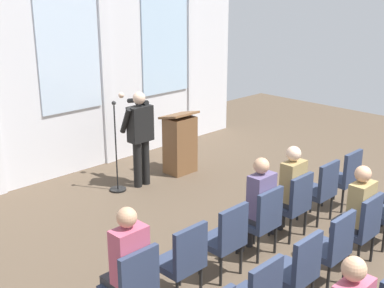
{
  "coord_description": "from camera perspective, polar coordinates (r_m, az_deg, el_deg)",
  "views": [
    {
      "loc": [
        -4.69,
        -1.59,
        3.36
      ],
      "look_at": [
        0.13,
        3.24,
        1.17
      ],
      "focal_mm": 47.01,
      "sensor_mm": 36.0,
      "label": 1
    }
  ],
  "objects": [
    {
      "name": "chair_r0_c1",
      "position": [
        5.54,
        -1.0,
        -12.82
      ],
      "size": [
        0.46,
        0.44,
        0.94
      ],
      "color": "black",
      "rests_on": "ground"
    },
    {
      "name": "chair_r0_c6",
      "position": [
        8.1,
        16.95,
        -3.44
      ],
      "size": [
        0.46,
        0.44,
        0.94
      ],
      "color": "black",
      "rests_on": "ground"
    },
    {
      "name": "chair_r0_c3",
      "position": [
        6.46,
        7.96,
        -8.3
      ],
      "size": [
        0.46,
        0.44,
        0.94
      ],
      "color": "black",
      "rests_on": "ground"
    },
    {
      "name": "audience_r1_c4",
      "position": [
        6.51,
        18.15,
        -7.06
      ],
      "size": [
        0.36,
        0.39,
        1.3
      ],
      "color": "#2D2D33",
      "rests_on": "ground"
    },
    {
      "name": "chair_r1_c4",
      "position": [
        6.55,
        18.63,
        -8.74
      ],
      "size": [
        0.46,
        0.44,
        0.94
      ],
      "color": "black",
      "rests_on": "ground"
    },
    {
      "name": "chair_r0_c4",
      "position": [
        6.98,
        11.44,
        -6.44
      ],
      "size": [
        0.46,
        0.44,
        0.94
      ],
      "color": "black",
      "rests_on": "ground"
    },
    {
      "name": "lectern",
      "position": [
        9.21,
        -1.37,
        0.05
      ],
      "size": [
        0.6,
        0.48,
        1.16
      ],
      "color": "brown",
      "rests_on": "ground"
    },
    {
      "name": "chair_r1_c3",
      "position": [
        6.0,
        15.56,
        -11.0
      ],
      "size": [
        0.46,
        0.44,
        0.94
      ],
      "color": "black",
      "rests_on": "ground"
    },
    {
      "name": "speaker",
      "position": [
        8.53,
        -5.95,
        1.35
      ],
      "size": [
        0.52,
        0.69,
        1.65
      ],
      "color": "black",
      "rests_on": "ground"
    },
    {
      "name": "audience_r0_c3",
      "position": [
        6.42,
        7.46,
        -6.47
      ],
      "size": [
        0.36,
        0.39,
        1.32
      ],
      "color": "#2D2D33",
      "rests_on": "ground"
    },
    {
      "name": "mic_stand",
      "position": [
        8.55,
        -8.5,
        -3.13
      ],
      "size": [
        0.28,
        0.28,
        1.55
      ],
      "color": "black",
      "rests_on": "ground"
    },
    {
      "name": "chair_r0_c0",
      "position": [
        5.16,
        -6.75,
        -15.5
      ],
      "size": [
        0.46,
        0.44,
        0.94
      ],
      "color": "black",
      "rests_on": "ground"
    },
    {
      "name": "audience_r0_c4",
      "position": [
        6.95,
        10.98,
        -4.79
      ],
      "size": [
        0.36,
        0.39,
        1.31
      ],
      "color": "#2D2D33",
      "rests_on": "ground"
    },
    {
      "name": "rear_partition",
      "position": [
        9.19,
        -13.74,
        9.61
      ],
      "size": [
        8.41,
        0.14,
        4.23
      ],
      "color": "silver",
      "rests_on": "ground"
    },
    {
      "name": "chair_r0_c2",
      "position": [
        5.98,
        3.86,
        -10.42
      ],
      "size": [
        0.46,
        0.44,
        0.94
      ],
      "color": "black",
      "rests_on": "ground"
    },
    {
      "name": "chair_r1_c2",
      "position": [
        5.48,
        11.81,
        -13.67
      ],
      "size": [
        0.46,
        0.44,
        0.94
      ],
      "color": "black",
      "rests_on": "ground"
    },
    {
      "name": "chair_r0_c5",
      "position": [
        7.53,
        14.41,
        -4.84
      ],
      "size": [
        0.46,
        0.44,
        0.94
      ],
      "color": "black",
      "rests_on": "ground"
    },
    {
      "name": "audience_r0_c0",
      "position": [
        5.11,
        -7.41,
        -13.17
      ],
      "size": [
        0.36,
        0.39,
        1.34
      ],
      "color": "#2D2D33",
      "rests_on": "ground"
    }
  ]
}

